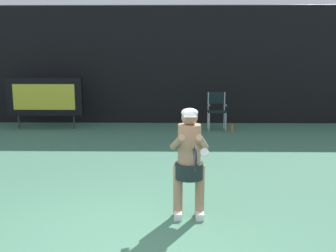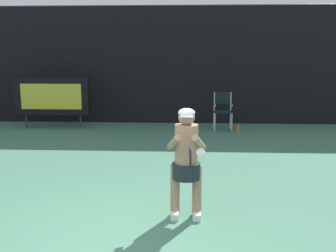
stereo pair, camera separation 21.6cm
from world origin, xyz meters
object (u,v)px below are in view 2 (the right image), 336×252
umpire_chair (223,109)px  tennis_racket (190,158)px  scoreboard (52,96)px  water_bottle (238,128)px  tennis_player (186,158)px

umpire_chair → tennis_racket: size_ratio=1.79×
tennis_racket → scoreboard: bearing=125.6°
scoreboard → water_bottle: 5.52m
water_bottle → scoreboard: bearing=175.5°
scoreboard → tennis_racket: size_ratio=3.65×
tennis_player → scoreboard: bearing=122.1°
scoreboard → tennis_player: 7.52m
umpire_chair → water_bottle: umpire_chair is taller
umpire_chair → water_bottle: size_ratio=4.08×
water_bottle → tennis_racket: size_ratio=0.44×
tennis_player → tennis_racket: (0.05, -0.54, 0.15)m
tennis_player → tennis_racket: size_ratio=2.52×
tennis_player → umpire_chair: bearing=80.7°
scoreboard → umpire_chair: 5.04m
scoreboard → tennis_racket: scoreboard is taller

